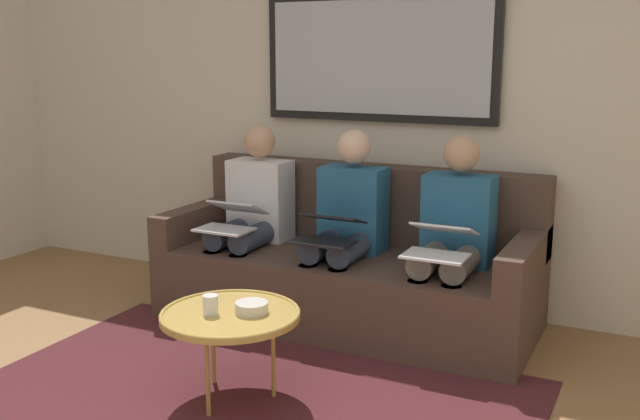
{
  "coord_description": "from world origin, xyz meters",
  "views": [
    {
      "loc": [
        -1.69,
        1.74,
        1.58
      ],
      "look_at": [
        0.0,
        -1.7,
        0.75
      ],
      "focal_mm": 40.96,
      "sensor_mm": 36.0,
      "label": 1
    }
  ],
  "objects_px": {
    "coffee_table": "(230,315)",
    "bowl": "(252,308)",
    "person_right": "(252,212)",
    "cup": "(210,305)",
    "person_left": "(453,234)",
    "laptop_white": "(441,240)",
    "laptop_black": "(328,229)",
    "couch": "(351,268)",
    "person_middle": "(346,222)",
    "laptop_silver": "(232,217)",
    "framed_mirror": "(378,57)"
  },
  "relations": [
    {
      "from": "laptop_white",
      "to": "laptop_black",
      "type": "xyz_separation_m",
      "value": [
        0.64,
        0.01,
        -0.0
      ]
    },
    {
      "from": "framed_mirror",
      "to": "cup",
      "type": "xyz_separation_m",
      "value": [
        0.13,
        1.66,
        -1.08
      ]
    },
    {
      "from": "cup",
      "to": "laptop_black",
      "type": "bearing_deg",
      "value": -97.82
    },
    {
      "from": "person_middle",
      "to": "bowl",
      "type": "bearing_deg",
      "value": 91.27
    },
    {
      "from": "couch",
      "to": "laptop_black",
      "type": "bearing_deg",
      "value": 90.0
    },
    {
      "from": "person_right",
      "to": "person_middle",
      "type": "bearing_deg",
      "value": 180.0
    },
    {
      "from": "coffee_table",
      "to": "person_left",
      "type": "xyz_separation_m",
      "value": [
        -0.7,
        -1.15,
        0.2
      ]
    },
    {
      "from": "person_left",
      "to": "cup",
      "type": "bearing_deg",
      "value": 57.32
    },
    {
      "from": "person_right",
      "to": "laptop_silver",
      "type": "relative_size",
      "value": 3.15
    },
    {
      "from": "person_left",
      "to": "bowl",
      "type": "bearing_deg",
      "value": 60.88
    },
    {
      "from": "person_left",
      "to": "person_right",
      "type": "relative_size",
      "value": 1.0
    },
    {
      "from": "cup",
      "to": "laptop_white",
      "type": "xyz_separation_m",
      "value": [
        -0.77,
        -0.97,
        0.16
      ]
    },
    {
      "from": "laptop_silver",
      "to": "cup",
      "type": "bearing_deg",
      "value": 117.7
    },
    {
      "from": "laptop_white",
      "to": "laptop_black",
      "type": "distance_m",
      "value": 0.64
    },
    {
      "from": "coffee_table",
      "to": "laptop_silver",
      "type": "bearing_deg",
      "value": -57.71
    },
    {
      "from": "couch",
      "to": "person_left",
      "type": "xyz_separation_m",
      "value": [
        -0.64,
        0.07,
        0.3
      ]
    },
    {
      "from": "person_right",
      "to": "cup",
      "type": "bearing_deg",
      "value": 112.92
    },
    {
      "from": "person_left",
      "to": "laptop_white",
      "type": "bearing_deg",
      "value": 90.0
    },
    {
      "from": "coffee_table",
      "to": "person_middle",
      "type": "height_order",
      "value": "person_middle"
    },
    {
      "from": "framed_mirror",
      "to": "cup",
      "type": "bearing_deg",
      "value": 85.47
    },
    {
      "from": "bowl",
      "to": "person_right",
      "type": "relative_size",
      "value": 0.13
    },
    {
      "from": "framed_mirror",
      "to": "person_left",
      "type": "distance_m",
      "value": 1.23
    },
    {
      "from": "person_left",
      "to": "couch",
      "type": "bearing_deg",
      "value": -6.13
    },
    {
      "from": "bowl",
      "to": "person_middle",
      "type": "distance_m",
      "value": 1.12
    },
    {
      "from": "coffee_table",
      "to": "bowl",
      "type": "distance_m",
      "value": 0.1
    },
    {
      "from": "framed_mirror",
      "to": "laptop_white",
      "type": "bearing_deg",
      "value": 132.7
    },
    {
      "from": "cup",
      "to": "laptop_black",
      "type": "relative_size",
      "value": 0.26
    },
    {
      "from": "person_middle",
      "to": "couch",
      "type": "bearing_deg",
      "value": -90.0
    },
    {
      "from": "cup",
      "to": "person_left",
      "type": "height_order",
      "value": "person_left"
    },
    {
      "from": "coffee_table",
      "to": "person_right",
      "type": "height_order",
      "value": "person_right"
    },
    {
      "from": "person_right",
      "to": "laptop_black",
      "type": "bearing_deg",
      "value": 159.06
    },
    {
      "from": "person_middle",
      "to": "laptop_silver",
      "type": "relative_size",
      "value": 3.15
    },
    {
      "from": "cup",
      "to": "bowl",
      "type": "xyz_separation_m",
      "value": [
        -0.16,
        -0.1,
        -0.02
      ]
    },
    {
      "from": "cup",
      "to": "framed_mirror",
      "type": "bearing_deg",
      "value": -94.53
    },
    {
      "from": "couch",
      "to": "cup",
      "type": "height_order",
      "value": "couch"
    },
    {
      "from": "couch",
      "to": "person_left",
      "type": "height_order",
      "value": "person_left"
    },
    {
      "from": "framed_mirror",
      "to": "laptop_white",
      "type": "relative_size",
      "value": 4.14
    },
    {
      "from": "framed_mirror",
      "to": "bowl",
      "type": "xyz_separation_m",
      "value": [
        -0.02,
        1.56,
        -1.1
      ]
    },
    {
      "from": "person_middle",
      "to": "cup",
      "type": "bearing_deg",
      "value": 83.76
    },
    {
      "from": "bowl",
      "to": "person_left",
      "type": "xyz_separation_m",
      "value": [
        -0.62,
        -1.1,
        0.16
      ]
    },
    {
      "from": "framed_mirror",
      "to": "coffee_table",
      "type": "xyz_separation_m",
      "value": [
        0.06,
        1.61,
        -1.14
      ]
    },
    {
      "from": "laptop_white",
      "to": "laptop_black",
      "type": "bearing_deg",
      "value": 0.73
    },
    {
      "from": "framed_mirror",
      "to": "person_middle",
      "type": "height_order",
      "value": "framed_mirror"
    },
    {
      "from": "person_middle",
      "to": "laptop_black",
      "type": "bearing_deg",
      "value": 90.0
    },
    {
      "from": "couch",
      "to": "laptop_silver",
      "type": "distance_m",
      "value": 0.77
    },
    {
      "from": "bowl",
      "to": "laptop_silver",
      "type": "bearing_deg",
      "value": -52.64
    },
    {
      "from": "person_right",
      "to": "person_left",
      "type": "bearing_deg",
      "value": 180.0
    },
    {
      "from": "coffee_table",
      "to": "laptop_black",
      "type": "relative_size",
      "value": 1.88
    },
    {
      "from": "bowl",
      "to": "person_middle",
      "type": "bearing_deg",
      "value": -88.73
    },
    {
      "from": "laptop_silver",
      "to": "laptop_white",
      "type": "bearing_deg",
      "value": 179.89
    }
  ]
}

